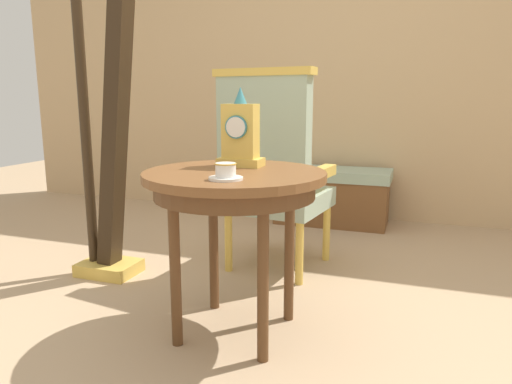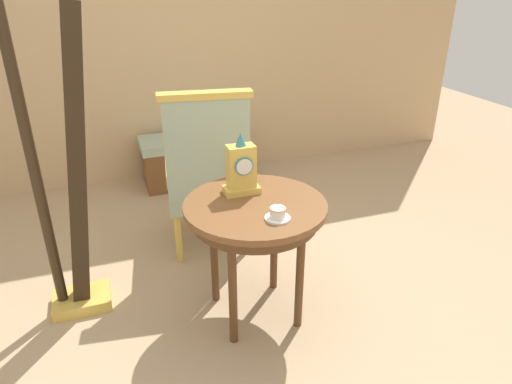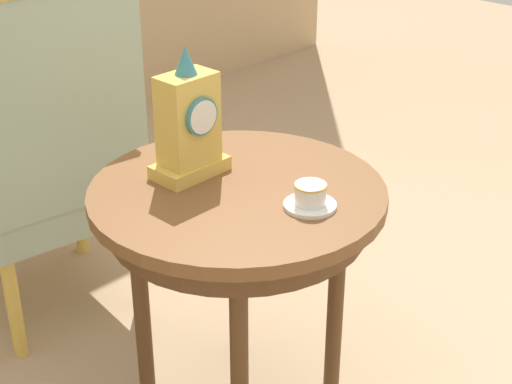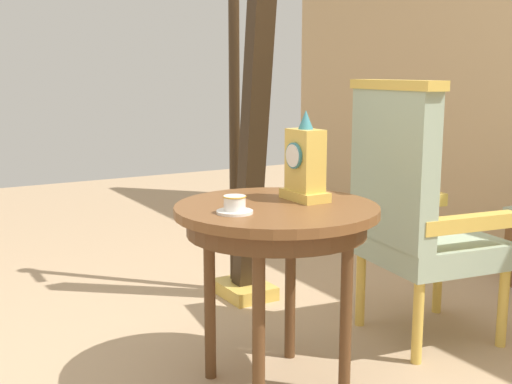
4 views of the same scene
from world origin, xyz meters
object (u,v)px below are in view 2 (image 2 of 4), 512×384
at_px(side_table, 255,217).
at_px(harp, 67,186).
at_px(mantel_clock, 241,169).
at_px(window_bench, 192,159).
at_px(armchair, 207,171).
at_px(teacup_left, 278,214).

height_order(side_table, harp, harp).
distance_m(mantel_clock, window_bench, 1.88).
relative_size(side_table, mantel_clock, 2.21).
bearing_deg(armchair, harp, -156.78).
bearing_deg(harp, window_bench, 57.91).
bearing_deg(window_bench, harp, -122.09).
height_order(side_table, armchair, armchair).
bearing_deg(teacup_left, window_bench, 89.61).
distance_m(armchair, harp, 0.92).
bearing_deg(armchair, side_table, -84.33).
height_order(mantel_clock, armchair, armchair).
height_order(mantel_clock, harp, harp).
height_order(teacup_left, window_bench, teacup_left).
xyz_separation_m(armchair, window_bench, (0.13, 1.18, -0.37)).
bearing_deg(harp, teacup_left, -31.77).
xyz_separation_m(mantel_clock, window_bench, (0.09, 1.78, -0.61)).
distance_m(teacup_left, mantel_clock, 0.36).
relative_size(side_table, armchair, 0.65).
height_order(harp, window_bench, harp).
distance_m(harp, window_bench, 1.89).
height_order(side_table, window_bench, side_table).
distance_m(teacup_left, window_bench, 2.17).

